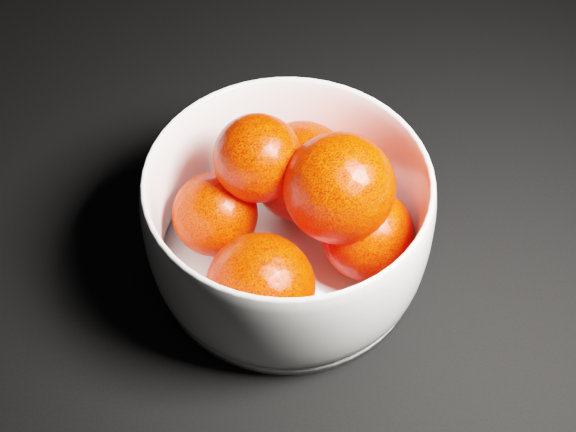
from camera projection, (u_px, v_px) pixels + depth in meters
name	position (u px, v px, depth m)	size (l,w,h in m)	color
bowl	(288.00, 220.00, 0.61)	(0.22, 0.22, 0.11)	white
orange_pile	(296.00, 209.00, 0.61)	(0.17, 0.18, 0.13)	#FE1900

